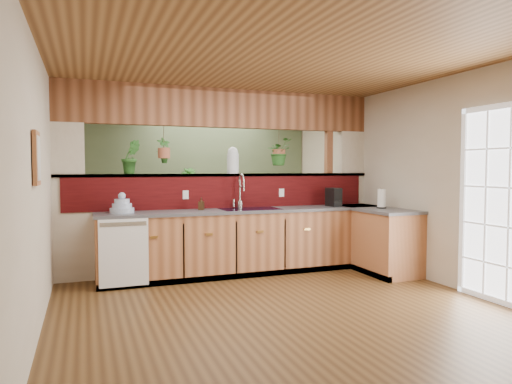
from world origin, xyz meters
name	(u,v)px	position (x,y,z in m)	size (l,w,h in m)	color
ground	(258,292)	(0.00, 0.00, 0.00)	(4.60, 7.00, 0.01)	#4D3217
ceiling	(258,70)	(0.00, 0.00, 2.60)	(4.60, 7.00, 0.01)	brown
wall_back	(192,177)	(0.00, 3.50, 1.30)	(4.60, 0.02, 2.60)	beige
wall_left	(42,185)	(-2.30, 0.00, 1.30)	(0.02, 7.00, 2.60)	beige
wall_right	(418,181)	(2.30, 0.00, 1.30)	(0.02, 7.00, 2.60)	beige
pass_through_partition	(227,187)	(0.03, 1.35, 1.19)	(4.60, 0.21, 2.60)	beige
pass_through_ledge	(225,175)	(0.00, 1.35, 1.37)	(4.60, 0.21, 0.04)	brown
header_beam	(225,108)	(0.00, 1.35, 2.33)	(4.60, 0.15, 0.55)	brown
sage_backwall	(193,177)	(0.00, 3.48, 1.30)	(4.55, 0.02, 2.55)	#526545
countertop	(291,240)	(0.84, 0.87, 0.45)	(4.14, 1.52, 0.90)	#995A35
dishwasher	(124,252)	(-1.48, 0.66, 0.46)	(0.58, 0.03, 0.82)	white
navy_sink	(250,215)	(0.25, 0.98, 0.82)	(0.82, 0.50, 0.18)	black
french_door	(497,207)	(2.27, -1.30, 1.05)	(0.06, 1.02, 2.16)	white
framed_print	(37,158)	(-2.27, -0.80, 1.55)	(0.04, 0.35, 0.45)	#995A35
faucet	(241,190)	(0.16, 1.13, 1.16)	(0.22, 0.22, 0.49)	#B7B7B2
dish_stack	(122,207)	(-1.47, 0.99, 0.98)	(0.30, 0.30, 0.26)	#A4B5D4
soap_dispenser	(201,204)	(-0.43, 1.06, 0.99)	(0.08, 0.08, 0.17)	#392514
coffee_maker	(334,198)	(1.57, 0.94, 1.03)	(0.15, 0.25, 0.27)	black
paper_towel	(382,199)	(2.03, 0.41, 1.03)	(0.14, 0.14, 0.29)	black
glass_jar	(233,160)	(0.12, 1.35, 1.58)	(0.17, 0.17, 0.39)	silver
ledge_plant_left	(131,157)	(-1.32, 1.35, 1.62)	(0.25, 0.20, 0.46)	#24581E
hanging_plant_a	(164,142)	(-0.88, 1.35, 1.83)	(0.21, 0.17, 0.47)	brown
hanging_plant_b	(279,140)	(0.85, 1.35, 1.89)	(0.47, 0.44, 0.53)	brown
shelving_console	(165,222)	(-0.57, 3.25, 0.50)	(1.41, 0.38, 0.94)	black
shelf_plant_a	(135,186)	(-1.09, 3.25, 1.16)	(0.19, 0.13, 0.37)	#24581E
shelf_plant_b	(188,182)	(-0.13, 3.25, 1.22)	(0.28, 0.28, 0.50)	#24581E
floor_plant	(250,230)	(0.75, 2.36, 0.40)	(0.72, 0.63, 0.81)	#24581E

